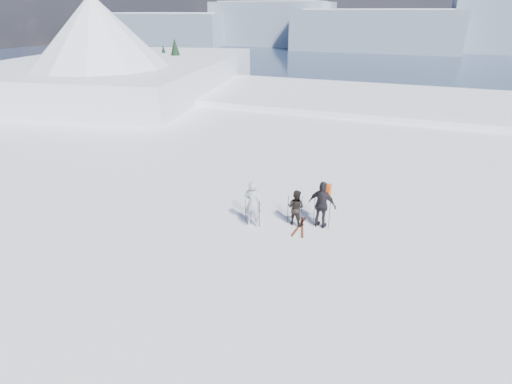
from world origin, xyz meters
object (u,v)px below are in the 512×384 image
skier_grey (253,204)px  skis_loose (301,227)px  skier_dark (296,208)px  skier_pack (322,205)px

skier_grey → skis_loose: skier_grey is taller
skier_dark → skier_grey: bearing=33.5°
skier_dark → skier_pack: (1.03, 0.17, 0.23)m
skier_dark → skier_pack: bearing=-160.6°
skier_dark → skier_pack: skier_pack is taller
skis_loose → skier_grey: bearing=-164.1°
skier_dark → skis_loose: size_ratio=0.90×
skier_pack → skier_dark: bearing=19.0°
skier_grey → skier_dark: 1.77m
skier_pack → skis_loose: size_ratio=1.17×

